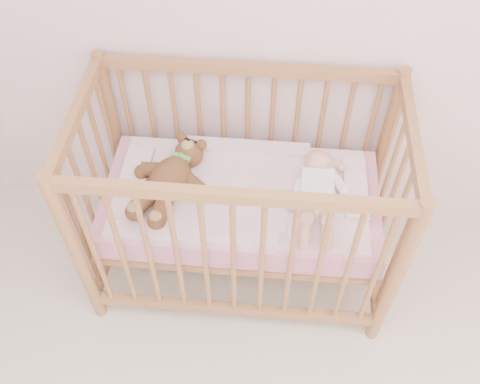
# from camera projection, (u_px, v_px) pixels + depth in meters

# --- Properties ---
(crib) EXTENTS (1.36, 0.76, 1.00)m
(crib) POSITION_uv_depth(u_px,v_px,m) (241.00, 200.00, 2.40)
(crib) COLOR #996A41
(crib) RESTS_ON floor
(mattress) EXTENTS (1.22, 0.62, 0.13)m
(mattress) POSITION_uv_depth(u_px,v_px,m) (241.00, 203.00, 2.41)
(mattress) COLOR pink
(mattress) RESTS_ON crib
(blanket) EXTENTS (1.10, 0.58, 0.06)m
(blanket) POSITION_uv_depth(u_px,v_px,m) (241.00, 192.00, 2.35)
(blanket) COLOR #EBA2B4
(blanket) RESTS_ON mattress
(baby) EXTENTS (0.27, 0.54, 0.13)m
(baby) POSITION_uv_depth(u_px,v_px,m) (317.00, 190.00, 2.26)
(baby) COLOR white
(baby) RESTS_ON blanket
(teddy_bear) EXTENTS (0.52, 0.61, 0.14)m
(teddy_bear) POSITION_uv_depth(u_px,v_px,m) (169.00, 178.00, 2.29)
(teddy_bear) COLOR brown
(teddy_bear) RESTS_ON blanket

